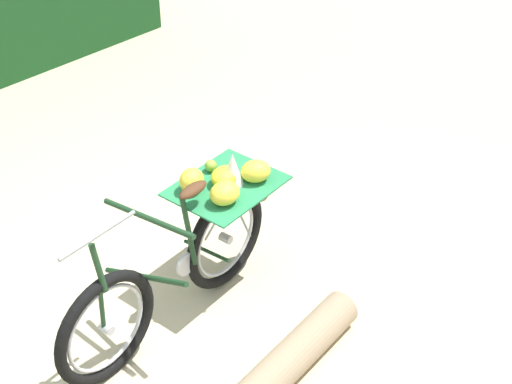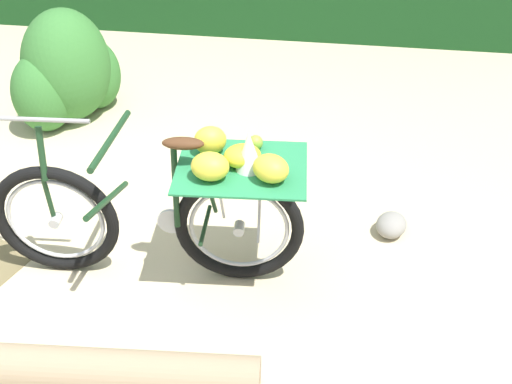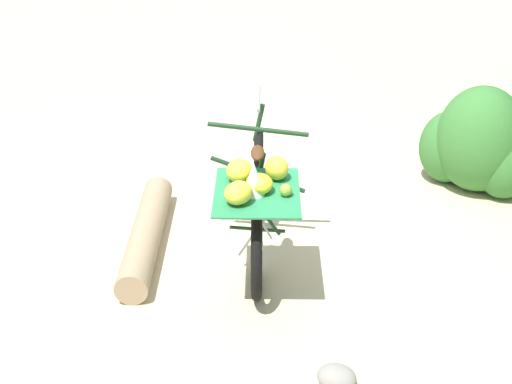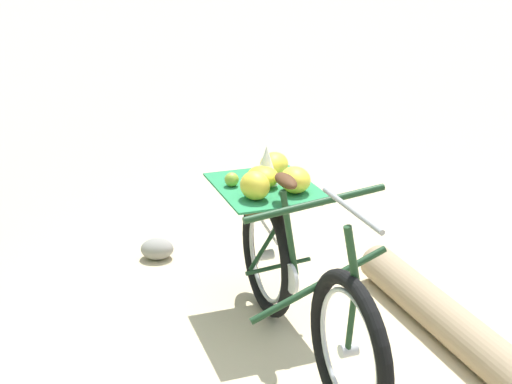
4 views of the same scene
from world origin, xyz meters
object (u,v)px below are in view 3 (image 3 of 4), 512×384
(bicycle, at_px, (257,200))
(fallen_log, at_px, (146,234))
(shrub_cluster, at_px, (477,145))
(path_stone, at_px, (337,378))

(bicycle, relative_size, fallen_log, 1.20)
(bicycle, height_order, fallen_log, bicycle)
(fallen_log, bearing_deg, shrub_cluster, 42.62)
(bicycle, bearing_deg, shrub_cluster, -57.40)
(bicycle, distance_m, shrub_cluster, 2.18)
(bicycle, bearing_deg, fallen_log, 78.34)
(bicycle, relative_size, path_stone, 7.71)
(bicycle, distance_m, fallen_log, 0.93)
(bicycle, bearing_deg, path_stone, -160.55)
(shrub_cluster, distance_m, path_stone, 2.87)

